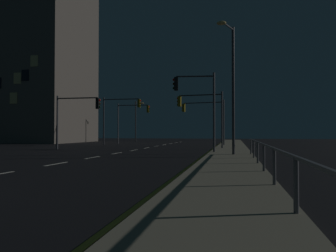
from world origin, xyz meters
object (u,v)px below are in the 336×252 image
at_px(traffic_light_far_right, 77,111).
at_px(street_lamp_corner, 137,117).
at_px(traffic_light_mid_left, 204,113).
at_px(traffic_light_overhead_east, 197,97).
at_px(traffic_light_near_left, 132,115).
at_px(traffic_light_far_left, 119,111).
at_px(traffic_light_far_center, 201,108).
at_px(street_lamp_mid_block, 231,78).
at_px(building_distant, 36,41).

xyz_separation_m(traffic_light_far_right, street_lamp_corner, (-1.57, 22.91, 0.51)).
height_order(traffic_light_mid_left, traffic_light_far_right, traffic_light_mid_left).
distance_m(traffic_light_overhead_east, traffic_light_far_right, 11.82).
relative_size(traffic_light_near_left, traffic_light_mid_left, 1.08).
xyz_separation_m(traffic_light_far_left, street_lamp_corner, (-2.06, 13.43, -0.10)).
bearing_deg(traffic_light_mid_left, traffic_light_far_center, -86.76).
xyz_separation_m(traffic_light_overhead_east, traffic_light_far_right, (-11.24, 3.61, -0.60)).
xyz_separation_m(traffic_light_far_center, street_lamp_mid_block, (2.75, -8.61, 1.22)).
bearing_deg(traffic_light_mid_left, street_lamp_corner, 133.25).
xyz_separation_m(traffic_light_overhead_east, building_distant, (-27.81, 21.54, 11.85)).
bearing_deg(traffic_light_far_left, traffic_light_far_right, -92.93).
relative_size(traffic_light_near_left, street_lamp_mid_block, 0.68).
relative_size(traffic_light_mid_left, traffic_light_far_right, 1.04).
relative_size(traffic_light_far_right, street_lamp_mid_block, 0.60).
bearing_deg(traffic_light_mid_left, building_distant, 163.82).
xyz_separation_m(traffic_light_far_center, street_lamp_corner, (-12.50, 20.33, 0.25)).
bearing_deg(traffic_light_far_right, traffic_light_mid_left, 43.80).
height_order(traffic_light_far_right, street_lamp_mid_block, street_lamp_mid_block).
relative_size(traffic_light_overhead_east, traffic_light_far_center, 1.12).
bearing_deg(traffic_light_near_left, street_lamp_mid_block, -57.01).
distance_m(traffic_light_near_left, street_lamp_corner, 8.65).
height_order(traffic_light_far_left, traffic_light_far_center, traffic_light_far_left).
bearing_deg(traffic_light_far_left, street_lamp_corner, 98.70).
distance_m(traffic_light_far_left, traffic_light_far_right, 9.52).
bearing_deg(traffic_light_mid_left, traffic_light_far_right, -136.20).
bearing_deg(building_distant, street_lamp_corner, 18.37).
xyz_separation_m(traffic_light_far_center, traffic_light_mid_left, (-0.42, 7.49, 0.04)).
distance_m(traffic_light_far_left, building_distant, 22.41).
height_order(traffic_light_far_left, building_distant, building_distant).
height_order(traffic_light_far_left, traffic_light_far_right, traffic_light_far_left).
bearing_deg(building_distant, street_lamp_mid_block, -38.38).
xyz_separation_m(traffic_light_overhead_east, traffic_light_near_left, (-10.87, 18.09, -0.19)).
bearing_deg(street_lamp_corner, traffic_light_far_right, -86.08).
distance_m(traffic_light_far_center, traffic_light_mid_left, 7.50).
height_order(traffic_light_far_center, traffic_light_mid_left, traffic_light_mid_left).
bearing_deg(street_lamp_corner, street_lamp_mid_block, -62.21).
relative_size(traffic_light_overhead_east, building_distant, 0.18).
height_order(traffic_light_overhead_east, traffic_light_far_right, traffic_light_overhead_east).
height_order(traffic_light_near_left, traffic_light_far_right, traffic_light_near_left).
height_order(traffic_light_near_left, traffic_light_mid_left, traffic_light_near_left).
xyz_separation_m(street_lamp_corner, building_distant, (-15.00, -4.98, 11.94)).
height_order(traffic_light_near_left, building_distant, building_distant).
bearing_deg(street_lamp_mid_block, traffic_light_far_right, 156.22).
distance_m(traffic_light_far_left, traffic_light_near_left, 5.00).
bearing_deg(traffic_light_far_right, street_lamp_mid_block, -23.78).
distance_m(traffic_light_overhead_east, traffic_light_far_left, 16.94).
distance_m(traffic_light_far_center, traffic_light_near_left, 15.91).
height_order(traffic_light_far_center, traffic_light_near_left, traffic_light_near_left).
bearing_deg(traffic_light_overhead_east, traffic_light_near_left, 121.01).
relative_size(traffic_light_near_left, traffic_light_far_right, 1.12).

